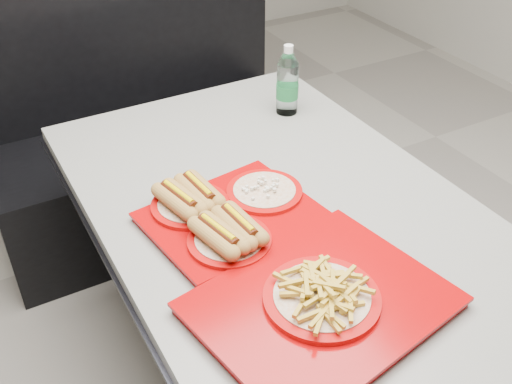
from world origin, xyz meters
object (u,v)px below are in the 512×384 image
tray_near (225,213)px  water_bottle (287,84)px  diner_table (280,252)px  tray_far (322,300)px  booth_bench (145,134)px

tray_near → water_bottle: water_bottle is taller
diner_table → tray_near: tray_near is taller
tray_near → tray_far: bearing=-83.3°
diner_table → booth_bench: 1.11m
diner_table → tray_near: (-0.16, -0.00, 0.20)m
tray_near → tray_far: (0.04, -0.35, -0.00)m
tray_near → tray_far: 0.36m
booth_bench → tray_near: size_ratio=3.06×
diner_table → tray_far: (-0.12, -0.36, 0.19)m
booth_bench → tray_far: bearing=-94.8°
tray_near → water_bottle: (0.44, 0.42, 0.07)m
water_bottle → booth_bench: bearing=112.1°
booth_bench → tray_far: 1.50m
diner_table → tray_far: size_ratio=2.55×
diner_table → water_bottle: 0.57m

